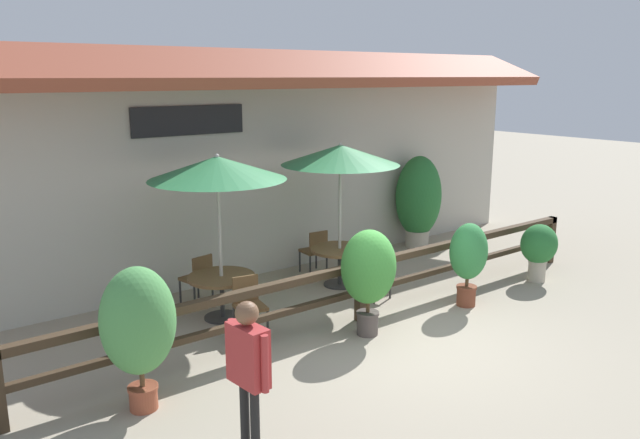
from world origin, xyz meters
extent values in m
plane|color=#9E937F|center=(0.00, 0.00, 0.00)|extent=(60.00, 60.00, 0.00)
cube|color=#BCB7A8|center=(0.00, 4.20, 1.80)|extent=(14.00, 0.40, 3.60)
cube|color=brown|center=(0.00, 3.65, 3.88)|extent=(14.28, 1.48, 0.70)
cube|color=black|center=(-1.35, 3.97, 3.00)|extent=(2.05, 0.04, 0.49)
cube|color=#3D2D1E|center=(0.00, 1.05, 0.89)|extent=(10.40, 0.14, 0.11)
cube|color=#3D2D1E|center=(0.00, 1.05, 0.47)|extent=(10.40, 0.10, 0.09)
cube|color=#3D2D1E|center=(0.00, 1.05, 0.47)|extent=(0.14, 0.14, 0.95)
cube|color=#3D2D1E|center=(5.13, 1.05, 0.47)|extent=(0.14, 0.14, 0.95)
cylinder|color=#B7B2A8|center=(-1.66, 2.45, 1.14)|extent=(0.06, 0.06, 2.27)
cone|color=#33844C|center=(-1.66, 2.45, 2.39)|extent=(2.09, 2.09, 0.35)
sphere|color=#B2ADA3|center=(-1.66, 2.45, 2.57)|extent=(0.07, 0.07, 0.07)
cylinder|color=brown|center=(-1.66, 2.45, 0.68)|extent=(1.06, 1.06, 0.05)
cylinder|color=#333333|center=(-1.66, 2.45, 0.33)|extent=(0.07, 0.07, 0.65)
cylinder|color=#333333|center=(-1.66, 2.45, 0.01)|extent=(0.58, 0.58, 0.03)
cube|color=brown|center=(-1.66, 1.61, 0.44)|extent=(0.49, 0.49, 0.05)
cube|color=brown|center=(-1.62, 1.79, 0.66)|extent=(0.40, 0.11, 0.40)
cylinder|color=#2D2D2D|center=(-1.88, 1.45, 0.21)|extent=(0.04, 0.04, 0.41)
cylinder|color=#2D2D2D|center=(-1.50, 1.38, 0.21)|extent=(0.04, 0.04, 0.41)
cylinder|color=#2D2D2D|center=(-1.81, 1.83, 0.21)|extent=(0.04, 0.04, 0.41)
cylinder|color=#2D2D2D|center=(-1.44, 1.76, 0.21)|extent=(0.04, 0.04, 0.41)
cube|color=brown|center=(-1.69, 3.29, 0.44)|extent=(0.50, 0.50, 0.05)
cube|color=brown|center=(-1.65, 3.11, 0.66)|extent=(0.40, 0.12, 0.40)
cylinder|color=#2D2D2D|center=(-1.55, 3.52, 0.21)|extent=(0.04, 0.04, 0.41)
cylinder|color=#2D2D2D|center=(-1.92, 3.44, 0.21)|extent=(0.04, 0.04, 0.41)
cylinder|color=#2D2D2D|center=(-1.47, 3.15, 0.21)|extent=(0.04, 0.04, 0.41)
cylinder|color=#2D2D2D|center=(-1.84, 3.07, 0.21)|extent=(0.04, 0.04, 0.41)
cylinder|color=#B7B2A8|center=(0.81, 2.56, 1.14)|extent=(0.06, 0.06, 2.27)
cone|color=#33844C|center=(0.81, 2.56, 2.39)|extent=(2.09, 2.09, 0.35)
sphere|color=#B2ADA3|center=(0.81, 2.56, 2.57)|extent=(0.07, 0.07, 0.07)
cylinder|color=brown|center=(0.81, 2.56, 0.68)|extent=(1.06, 1.06, 0.05)
cylinder|color=#333333|center=(0.81, 2.56, 0.33)|extent=(0.07, 0.07, 0.65)
cylinder|color=#333333|center=(0.81, 2.56, 0.01)|extent=(0.58, 0.58, 0.03)
cube|color=brown|center=(0.86, 1.67, 0.44)|extent=(0.43, 0.43, 0.05)
cube|color=brown|center=(0.86, 1.86, 0.66)|extent=(0.40, 0.05, 0.40)
cylinder|color=#2D2D2D|center=(0.68, 1.47, 0.21)|extent=(0.04, 0.04, 0.41)
cylinder|color=#2D2D2D|center=(1.06, 1.48, 0.21)|extent=(0.04, 0.04, 0.41)
cylinder|color=#2D2D2D|center=(0.67, 1.85, 0.21)|extent=(0.04, 0.04, 0.41)
cylinder|color=#2D2D2D|center=(1.05, 1.86, 0.21)|extent=(0.04, 0.04, 0.41)
cube|color=brown|center=(0.87, 3.44, 0.44)|extent=(0.45, 0.45, 0.05)
cube|color=brown|center=(0.86, 3.25, 0.66)|extent=(0.40, 0.07, 0.40)
cylinder|color=#2D2D2D|center=(1.08, 3.62, 0.21)|extent=(0.04, 0.04, 0.41)
cylinder|color=#2D2D2D|center=(0.70, 3.65, 0.21)|extent=(0.04, 0.04, 0.41)
cylinder|color=#2D2D2D|center=(1.05, 3.24, 0.21)|extent=(0.04, 0.04, 0.41)
cylinder|color=#2D2D2D|center=(0.67, 3.27, 0.21)|extent=(0.04, 0.04, 0.41)
cylinder|color=#564C47|center=(-0.27, 0.58, 0.17)|extent=(0.31, 0.31, 0.35)
cylinder|color=#564C47|center=(-0.27, 0.58, 0.33)|extent=(0.34, 0.34, 0.04)
cylinder|color=brown|center=(-0.27, 0.58, 0.51)|extent=(0.06, 0.06, 0.33)
ellipsoid|color=#3D8E38|center=(-0.27, 0.58, 1.05)|extent=(0.84, 0.76, 1.10)
cylinder|color=#9E4C33|center=(-3.73, 0.56, 0.14)|extent=(0.32, 0.32, 0.29)
cylinder|color=#9E4C33|center=(-3.73, 0.56, 0.27)|extent=(0.35, 0.35, 0.04)
cylinder|color=brown|center=(-3.73, 0.56, 0.47)|extent=(0.06, 0.06, 0.38)
ellipsoid|color=#4C934C|center=(-3.73, 0.56, 1.08)|extent=(0.85, 0.76, 1.25)
cylinder|color=#B7AD99|center=(3.87, 0.50, 0.20)|extent=(0.32, 0.32, 0.40)
cylinder|color=#B7AD99|center=(3.87, 0.50, 0.38)|extent=(0.34, 0.34, 0.04)
ellipsoid|color=#287033|center=(3.87, 0.50, 0.72)|extent=(0.71, 0.64, 0.73)
cylinder|color=brown|center=(1.83, 0.47, 0.17)|extent=(0.31, 0.31, 0.34)
cylinder|color=brown|center=(1.83, 0.47, 0.32)|extent=(0.34, 0.34, 0.04)
cylinder|color=brown|center=(1.83, 0.47, 0.48)|extent=(0.06, 0.06, 0.28)
ellipsoid|color=#338442|center=(1.83, 0.47, 0.94)|extent=(0.66, 0.59, 0.94)
cylinder|color=#B7AD99|center=(3.86, 3.55, 0.19)|extent=(0.52, 0.52, 0.38)
cylinder|color=#B7AD99|center=(3.86, 3.55, 0.36)|extent=(0.56, 0.56, 0.04)
ellipsoid|color=#287033|center=(3.86, 3.55, 1.14)|extent=(1.06, 0.95, 1.79)
cylinder|color=black|center=(-3.27, -1.13, 0.42)|extent=(0.09, 0.09, 0.84)
cylinder|color=black|center=(-3.28, -0.97, 0.42)|extent=(0.09, 0.09, 0.84)
cube|color=#B23333|center=(-3.28, -1.05, 1.14)|extent=(0.25, 0.48, 0.60)
cylinder|color=#B23333|center=(-3.25, -1.31, 1.14)|extent=(0.07, 0.07, 0.57)
cylinder|color=#B23333|center=(-3.30, -0.79, 1.14)|extent=(0.07, 0.07, 0.57)
sphere|color=brown|center=(-3.28, -1.05, 1.57)|extent=(0.23, 0.23, 0.23)
camera|label=1|loc=(-6.08, -5.83, 3.75)|focal=35.00mm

